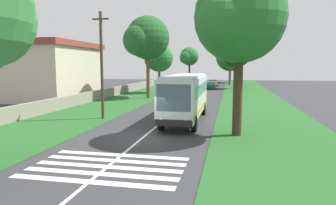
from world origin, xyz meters
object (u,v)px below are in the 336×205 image
object	(u,v)px
coach_bus	(186,95)
roadside_tree_right_1	(230,57)
trailing_car_2	(210,85)
roadside_building	(52,70)
roadside_tree_right_0	(229,54)
roadside_tree_right_2	(235,53)
roadside_tree_right_3	(238,20)
roadside_tree_left_0	(147,39)
trailing_car_1	(190,87)
trailing_car_0	(182,92)
trailing_car_3	(213,83)
utility_pole	(102,64)
roadside_tree_left_2	(189,57)
roadside_tree_left_1	(159,59)

from	to	relation	value
coach_bus	roadside_tree_right_1	world-z (taller)	roadside_tree_right_1
trailing_car_2	roadside_building	world-z (taller)	roadside_building
roadside_tree_right_0	roadside_tree_right_2	xyz separation A→B (m)	(-9.67, -1.19, -0.19)
roadside_tree_right_0	roadside_tree_right_3	bearing A→B (deg)	-179.31
roadside_building	roadside_tree_right_1	bearing A→B (deg)	-27.59
roadside_tree_right_2	roadside_tree_right_3	bearing A→B (deg)	179.20
trailing_car_2	roadside_tree_left_0	world-z (taller)	roadside_tree_left_0
trailing_car_1	roadside_tree_right_1	xyz separation A→B (m)	(28.47, -6.67, 5.93)
trailing_car_0	trailing_car_2	xyz separation A→B (m)	(16.03, -3.10, 0.00)
trailing_car_3	roadside_tree_right_2	xyz separation A→B (m)	(-6.88, -4.62, 6.23)
trailing_car_3	trailing_car_2	bearing A→B (deg)	-179.90
trailing_car_2	roadside_tree_right_2	xyz separation A→B (m)	(1.39, -4.61, 6.23)
coach_bus	roadside_tree_right_0	xyz separation A→B (m)	(46.44, -3.22, 4.93)
trailing_car_1	roadside_tree_right_2	world-z (taller)	roadside_tree_right_2
roadside_tree_left_0	utility_pole	bearing A→B (deg)	-177.45
roadside_tree_left_0	trailing_car_0	bearing A→B (deg)	-56.92
trailing_car_2	roadside_tree_right_1	world-z (taller)	roadside_tree_right_1
coach_bus	roadside_tree_left_0	xyz separation A→B (m)	(16.46, 7.74, 5.87)
utility_pole	roadside_tree_left_0	bearing A→B (deg)	2.55
trailing_car_1	roadside_building	world-z (taller)	roadside_building
roadside_tree_right_0	roadside_tree_right_3	size ratio (longest dim) A/B	0.97
trailing_car_2	roadside_tree_left_2	world-z (taller)	roadside_tree_left_2
coach_bus	utility_pole	bearing A→B (deg)	93.39
utility_pole	trailing_car_3	bearing A→B (deg)	-8.74
roadside_tree_right_1	roadside_tree_right_3	distance (m)	62.07
roadside_tree_left_2	roadside_tree_right_0	size ratio (longest dim) A/B	0.93
roadside_tree_right_1	roadside_tree_left_0	bearing A→B (deg)	164.97
trailing_car_0	roadside_tree_right_0	distance (m)	28.59
trailing_car_3	roadside_building	bearing A→B (deg)	147.18
roadside_tree_right_1	roadside_tree_right_2	bearing A→B (deg)	-176.91
roadside_tree_left_0	utility_pole	world-z (taller)	roadside_tree_left_0
trailing_car_1	roadside_tree_right_3	xyz separation A→B (m)	(-33.59, -7.21, 6.61)
trailing_car_0	trailing_car_3	distance (m)	24.49
trailing_car_1	trailing_car_2	distance (m)	7.08
trailing_car_2	roadside_tree_right_0	world-z (taller)	roadside_tree_right_0
trailing_car_0	roadside_tree_left_0	world-z (taller)	roadside_tree_left_0
roadside_tree_right_0	trailing_car_2	bearing A→B (deg)	162.83
trailing_car_3	roadside_tree_left_1	distance (m)	21.33
coach_bus	roadside_tree_left_1	distance (m)	25.90
trailing_car_2	roadside_tree_right_1	bearing A→B (deg)	-8.95
roadside_tree_right_2	roadside_tree_right_3	size ratio (longest dim) A/B	0.98
trailing_car_0	trailing_car_2	world-z (taller)	same
coach_bus	trailing_car_0	world-z (taller)	coach_bus
trailing_car_3	utility_pole	world-z (taller)	utility_pole
roadside_tree_left_2	roadside_tree_left_1	bearing A→B (deg)	178.20
roadside_tree_right_1	roadside_tree_right_3	world-z (taller)	roadside_tree_right_1
coach_bus	roadside_building	xyz separation A→B (m)	(12.99, 19.99, 1.68)
roadside_tree_left_0	roadside_building	xyz separation A→B (m)	(-3.48, 12.25, -4.19)
coach_bus	roadside_tree_left_0	distance (m)	19.12
coach_bus	trailing_car_0	xyz separation A→B (m)	(19.36, 3.30, -1.48)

